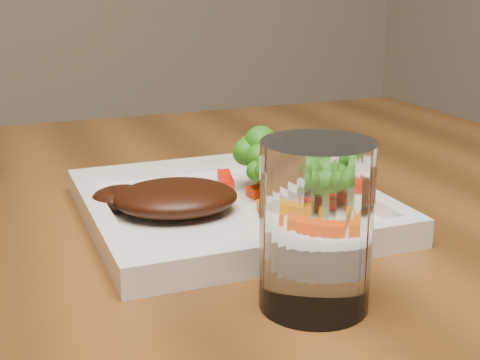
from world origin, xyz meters
name	(u,v)px	position (x,y,z in m)	size (l,w,h in m)	color
plate	(230,212)	(0.48, -0.04, 0.76)	(0.27, 0.27, 0.01)	silver
steak	(176,198)	(0.42, -0.04, 0.78)	(0.12, 0.09, 0.03)	black
broccoli_0	(261,158)	(0.52, -0.01, 0.80)	(0.06, 0.06, 0.07)	#1E7012
broccoli_1	(320,163)	(0.57, -0.04, 0.79)	(0.05, 0.05, 0.06)	#326811
broccoli_2	(308,176)	(0.54, -0.07, 0.79)	(0.05, 0.05, 0.06)	#126D13
broccoli_3	(267,171)	(0.52, -0.04, 0.79)	(0.05, 0.05, 0.06)	#3A7413
carrot_0	(318,217)	(0.53, -0.11, 0.77)	(0.06, 0.02, 0.01)	#F34403
carrot_1	(351,204)	(0.58, -0.09, 0.77)	(0.06, 0.02, 0.01)	orange
carrot_2	(269,213)	(0.50, -0.09, 0.77)	(0.05, 0.01, 0.01)	#D75503
carrot_3	(306,177)	(0.58, 0.00, 0.77)	(0.05, 0.01, 0.01)	red
carrot_4	(226,179)	(0.50, 0.02, 0.77)	(0.05, 0.01, 0.01)	red
carrot_5	(312,196)	(0.56, -0.06, 0.77)	(0.05, 0.01, 0.01)	red
carrot_6	(276,188)	(0.53, -0.02, 0.77)	(0.06, 0.02, 0.01)	#F12803
drinking_glass	(316,226)	(0.47, -0.23, 0.81)	(0.08, 0.08, 0.12)	white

